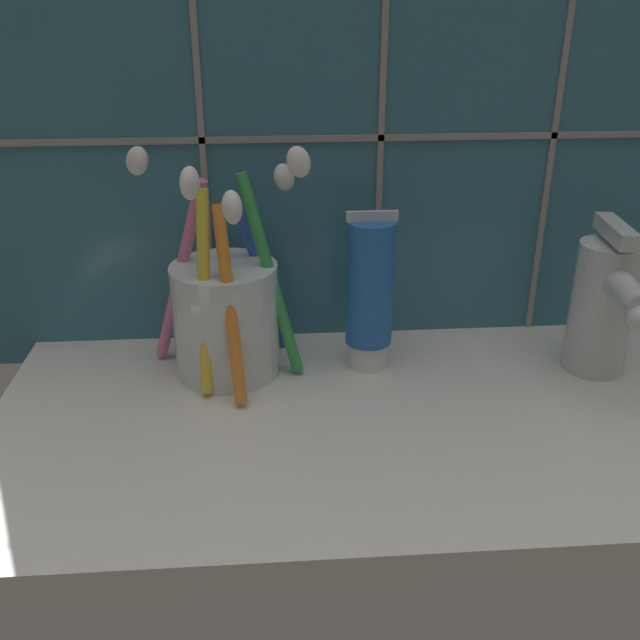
{
  "coord_description": "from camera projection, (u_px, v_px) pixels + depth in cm",
  "views": [
    {
      "loc": [
        -7.67,
        -43.19,
        29.89
      ],
      "look_at": [
        -4.22,
        2.99,
        8.25
      ],
      "focal_mm": 40.0,
      "sensor_mm": 36.0,
      "label": 1
    }
  ],
  "objects": [
    {
      "name": "toothbrush_cup",
      "position": [
        227.0,
        312.0,
        0.55
      ],
      "size": [
        14.26,
        12.43,
        18.2
      ],
      "color": "silver",
      "rests_on": "sink_counter"
    },
    {
      "name": "sink_counter",
      "position": [
        381.0,
        426.0,
        0.52
      ],
      "size": [
        56.27,
        28.17,
        2.0
      ],
      "primitive_type": "cube",
      "color": "silver",
      "rests_on": "ground"
    },
    {
      "name": "sink_faucet",
      "position": [
        605.0,
        304.0,
        0.55
      ],
      "size": [
        4.82,
        10.8,
        12.09
      ],
      "rotation": [
        0.0,
        0.0,
        -1.67
      ],
      "color": "silver",
      "rests_on": "sink_counter"
    },
    {
      "name": "toothpaste_tube",
      "position": [
        375.0,
        293.0,
        0.55
      ],
      "size": [
        3.88,
        3.69,
        12.92
      ],
      "color": "white",
      "rests_on": "sink_counter"
    },
    {
      "name": "tile_wall_backsplash",
      "position": [
        364.0,
        56.0,
        0.54
      ],
      "size": [
        66.27,
        1.72,
        50.29
      ],
      "color": "#336B7F",
      "rests_on": "ground"
    }
  ]
}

